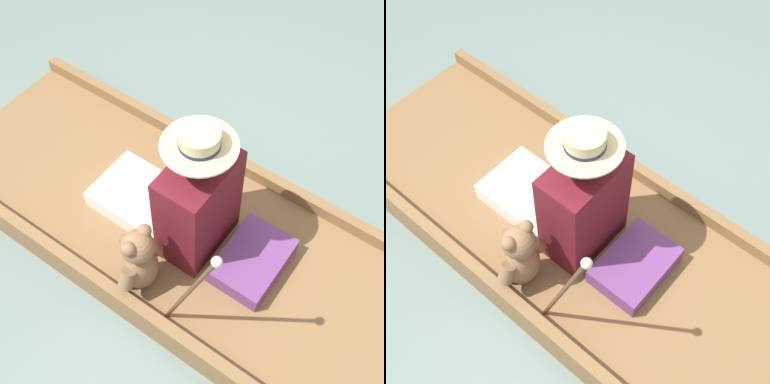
# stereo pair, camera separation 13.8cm
# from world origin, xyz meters

# --- Properties ---
(ground_plane) EXTENTS (16.00, 16.00, 0.00)m
(ground_plane) POSITION_xyz_m (0.00, 0.00, 0.00)
(ground_plane) COLOR slate
(punt_boat) EXTENTS (1.12, 3.08, 0.24)m
(punt_boat) POSITION_xyz_m (0.00, 0.00, 0.08)
(punt_boat) COLOR brown
(punt_boat) RESTS_ON ground_plane
(seat_cushion) EXTENTS (0.43, 0.30, 0.11)m
(seat_cushion) POSITION_xyz_m (0.02, -0.39, 0.21)
(seat_cushion) COLOR #6B3875
(seat_cushion) RESTS_ON punt_boat
(seated_person) EXTENTS (0.43, 0.82, 0.86)m
(seated_person) POSITION_xyz_m (-0.01, 0.02, 0.46)
(seated_person) COLOR white
(seated_person) RESTS_ON punt_boat
(teddy_bear) EXTENTS (0.32, 0.19, 0.45)m
(teddy_bear) POSITION_xyz_m (-0.38, 0.02, 0.37)
(teddy_bear) COLOR #846042
(teddy_bear) RESTS_ON punt_boat
(wine_glass) EXTENTS (0.10, 0.10, 0.12)m
(wine_glass) POSITION_xyz_m (0.41, 0.37, 0.24)
(wine_glass) COLOR silver
(wine_glass) RESTS_ON punt_boat
(walking_cane) EXTENTS (0.04, 0.29, 0.87)m
(walking_cane) POSITION_xyz_m (-0.46, -0.35, 0.66)
(walking_cane) COLOR brown
(walking_cane) RESTS_ON punt_boat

